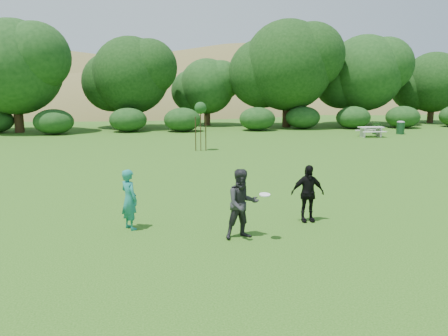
% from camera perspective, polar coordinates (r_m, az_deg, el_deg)
% --- Properties ---
extents(ground, '(120.00, 120.00, 0.00)m').
position_cam_1_polar(ground, '(11.80, 2.41, -7.94)').
color(ground, '#19470C').
rests_on(ground, ground).
extents(player_teal, '(0.65, 0.71, 1.62)m').
position_cam_1_polar(player_teal, '(11.83, -12.27, -4.03)').
color(player_teal, '#1B7B71').
rests_on(player_teal, ground).
extents(player_grey, '(0.96, 0.80, 1.76)m').
position_cam_1_polar(player_grey, '(10.87, 2.41, -4.73)').
color(player_grey, '#262629').
rests_on(player_grey, ground).
extents(player_black, '(0.96, 0.42, 1.62)m').
position_cam_1_polar(player_black, '(12.44, 10.85, -3.27)').
color(player_black, black).
rests_on(player_black, ground).
extents(trash_can_near, '(0.60, 0.60, 0.90)m').
position_cam_1_polar(trash_can_near, '(36.56, 19.31, 4.89)').
color(trash_can_near, '#193613').
rests_on(trash_can_near, ground).
extents(frisbee, '(0.27, 0.27, 0.05)m').
position_cam_1_polar(frisbee, '(10.64, 5.35, -3.49)').
color(frisbee, white).
rests_on(frisbee, ground).
extents(sapling, '(0.70, 0.70, 2.85)m').
position_cam_1_polar(sapling, '(25.54, -3.09, 7.65)').
color(sapling, '#3C2917').
rests_on(sapling, ground).
extents(picnic_table, '(1.80, 1.48, 0.76)m').
position_cam_1_polar(picnic_table, '(34.43, 18.64, 4.72)').
color(picnic_table, '#B4B4A6').
rests_on(picnic_table, ground).
extents(trash_can_lidded, '(0.60, 0.60, 1.05)m').
position_cam_1_polar(trash_can_lidded, '(37.27, 22.06, 4.95)').
color(trash_can_lidded, '#163C20').
rests_on(trash_can_lidded, ground).
extents(hillside, '(150.00, 72.00, 52.00)m').
position_cam_1_polar(hillside, '(80.96, -8.00, -0.61)').
color(hillside, olive).
rests_on(hillside, ground).
extents(tree_row, '(53.92, 10.38, 9.62)m').
position_cam_1_polar(tree_row, '(40.03, -1.49, 12.28)').
color(tree_row, '#3A2616').
rests_on(tree_row, ground).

